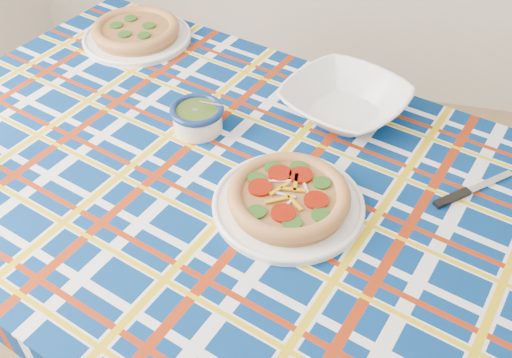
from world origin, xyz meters
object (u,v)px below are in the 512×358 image
(dining_table, at_px, (227,202))
(main_focaccia_plate, at_px, (289,196))
(pesto_bowl, at_px, (197,116))
(serving_bowl, at_px, (345,102))

(dining_table, relative_size, main_focaccia_plate, 5.75)
(pesto_bowl, height_order, serving_bowl, pesto_bowl)
(main_focaccia_plate, height_order, pesto_bowl, pesto_bowl)
(pesto_bowl, xyz_separation_m, serving_bowl, (0.35, 0.15, -0.00))
(serving_bowl, bearing_deg, pesto_bowl, -156.64)
(dining_table, relative_size, serving_bowl, 6.41)
(pesto_bowl, bearing_deg, dining_table, -53.42)
(dining_table, height_order, pesto_bowl, pesto_bowl)
(main_focaccia_plate, bearing_deg, serving_bowl, 78.80)
(pesto_bowl, bearing_deg, serving_bowl, 23.36)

